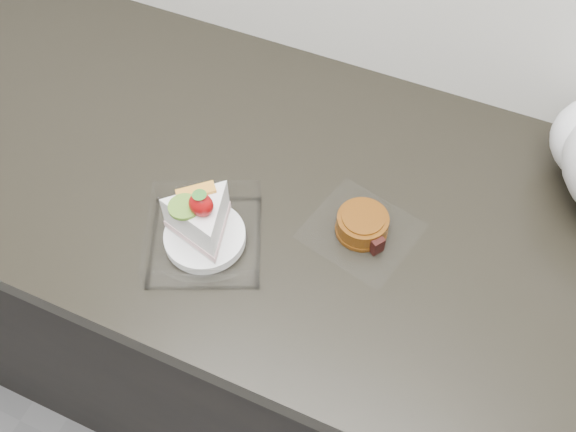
% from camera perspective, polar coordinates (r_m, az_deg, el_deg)
% --- Properties ---
extents(counter, '(2.04, 0.64, 0.90)m').
position_cam_1_polar(counter, '(1.38, 1.90, -9.74)').
color(counter, black).
rests_on(counter, ground).
extents(cake_tray, '(0.22, 0.22, 0.13)m').
position_cam_1_polar(cake_tray, '(0.93, -7.54, -1.12)').
color(cake_tray, white).
rests_on(cake_tray, counter).
extents(mooncake_wrap, '(0.18, 0.17, 0.04)m').
position_cam_1_polar(mooncake_wrap, '(0.95, 6.64, -0.90)').
color(mooncake_wrap, white).
rests_on(mooncake_wrap, counter).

